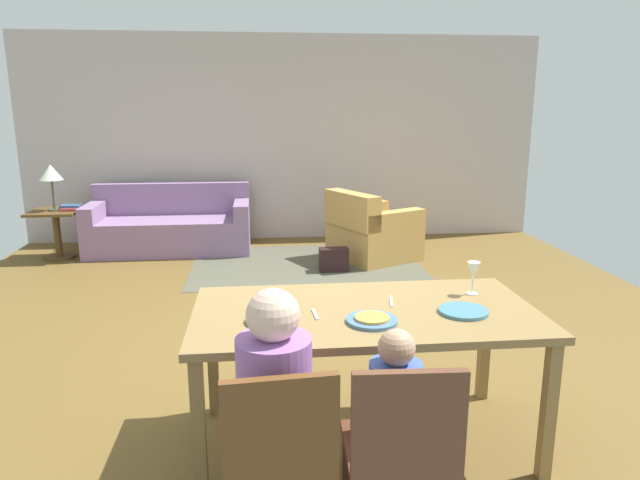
{
  "coord_description": "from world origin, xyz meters",
  "views": [
    {
      "loc": [
        -0.34,
        -4.16,
        1.78
      ],
      "look_at": [
        0.07,
        -0.22,
        0.85
      ],
      "focal_mm": 32.05,
      "sensor_mm": 36.0,
      "label": 1
    }
  ],
  "objects": [
    {
      "name": "area_rug",
      "position": [
        0.16,
        2.16,
        0.0
      ],
      "size": [
        2.6,
        1.8,
        0.01
      ],
      "primitive_type": "cube",
      "color": "#50503F",
      "rests_on": "ground_plane"
    },
    {
      "name": "side_table",
      "position": [
        -2.77,
        2.76,
        0.38
      ],
      "size": [
        0.56,
        0.56,
        0.58
      ],
      "color": "#533A1B",
      "rests_on": "ground_plane"
    },
    {
      "name": "plate_near_man",
      "position": [
        -0.3,
        -1.54,
        0.77
      ],
      "size": [
        0.25,
        0.25,
        0.02
      ],
      "primitive_type": "cylinder",
      "color": "teal",
      "rests_on": "dining_table"
    },
    {
      "name": "plate_near_woman",
      "position": [
        0.67,
        -1.52,
        0.77
      ],
      "size": [
        0.25,
        0.25,
        0.02
      ],
      "primitive_type": "cylinder",
      "color": "teal",
      "rests_on": "dining_table"
    },
    {
      "name": "pizza_near_child",
      "position": [
        0.18,
        -1.6,
        0.78
      ],
      "size": [
        0.17,
        0.17,
        0.01
      ],
      "primitive_type": "cylinder",
      "color": "gold",
      "rests_on": "plate_near_child"
    },
    {
      "name": "couch",
      "position": [
        -1.48,
        3.02,
        0.3
      ],
      "size": [
        1.97,
        0.86,
        0.82
      ],
      "color": "gray",
      "rests_on": "ground_plane"
    },
    {
      "name": "person_man",
      "position": [
        -0.31,
        -2.07,
        0.51
      ],
      "size": [
        0.3,
        0.41,
        1.11
      ],
      "color": "#303E4C",
      "rests_on": "ground_plane"
    },
    {
      "name": "knife",
      "position": [
        0.34,
        -1.32,
        0.76
      ],
      "size": [
        0.05,
        0.17,
        0.01
      ],
      "primitive_type": "cube",
      "rotation": [
        0.0,
        0.0,
        -0.19
      ],
      "color": "silver",
      "rests_on": "dining_table"
    },
    {
      "name": "fork",
      "position": [
        -0.08,
        -1.47,
        0.76
      ],
      "size": [
        0.03,
        0.15,
        0.01
      ],
      "primitive_type": "cube",
      "rotation": [
        0.0,
        0.0,
        0.06
      ],
      "color": "silver",
      "rests_on": "dining_table"
    },
    {
      "name": "back_wall",
      "position": [
        0.0,
        3.62,
        1.35
      ],
      "size": [
        6.86,
        0.1,
        2.7
      ],
      "primitive_type": "cube",
      "color": "#C0B0AC",
      "rests_on": "ground_plane"
    },
    {
      "name": "pizza_near_man",
      "position": [
        -0.3,
        -1.54,
        0.78
      ],
      "size": [
        0.17,
        0.17,
        0.01
      ],
      "primitive_type": "cylinder",
      "color": "gold",
      "rests_on": "plate_near_man"
    },
    {
      "name": "wine_glass",
      "position": [
        0.82,
        -1.24,
        0.89
      ],
      "size": [
        0.07,
        0.07,
        0.19
      ],
      "color": "silver",
      "rests_on": "dining_table"
    },
    {
      "name": "person_child",
      "position": [
        0.18,
        -2.07,
        0.43
      ],
      "size": [
        0.22,
        0.29,
        0.92
      ],
      "color": "#3A3642",
      "rests_on": "ground_plane"
    },
    {
      "name": "book_upper",
      "position": [
        -2.6,
        2.81,
        0.62
      ],
      "size": [
        0.22,
        0.16,
        0.03
      ],
      "primitive_type": "cube",
      "color": "#304F75",
      "rests_on": "book_lower"
    },
    {
      "name": "book_lower",
      "position": [
        -2.57,
        2.75,
        0.59
      ],
      "size": [
        0.22,
        0.16,
        0.03
      ],
      "primitive_type": "cube",
      "color": "#A13538",
      "rests_on": "side_table"
    },
    {
      "name": "dining_chair_man",
      "position": [
        -0.3,
        -2.24,
        0.49
      ],
      "size": [
        0.45,
        0.45,
        0.87
      ],
      "color": "brown",
      "rests_on": "ground_plane"
    },
    {
      "name": "dining_chair_child",
      "position": [
        0.18,
        -2.24,
        0.49
      ],
      "size": [
        0.44,
        0.44,
        0.87
      ],
      "color": "brown",
      "rests_on": "ground_plane"
    },
    {
      "name": "ground_plane",
      "position": [
        0.0,
        0.48,
        -0.01
      ],
      "size": [
        6.86,
        6.17,
        0.02
      ],
      "primitive_type": "cube",
      "color": "brown"
    },
    {
      "name": "handbag",
      "position": [
        0.44,
        1.86,
        0.13
      ],
      "size": [
        0.32,
        0.16,
        0.26
      ],
      "primitive_type": "cube",
      "color": "black",
      "rests_on": "ground_plane"
    },
    {
      "name": "table_lamp",
      "position": [
        -2.77,
        2.76,
        1.01
      ],
      "size": [
        0.26,
        0.26,
        0.54
      ],
      "color": "#47482F",
      "rests_on": "side_table"
    },
    {
      "name": "armchair",
      "position": [
        0.95,
        2.34,
        0.32
      ],
      "size": [
        1.15,
        1.15,
        0.82
      ],
      "color": "#BC8D48",
      "rests_on": "ground_plane"
    },
    {
      "name": "plate_near_child",
      "position": [
        0.18,
        -1.6,
        0.77
      ],
      "size": [
        0.25,
        0.25,
        0.02
      ],
      "primitive_type": "cylinder",
      "color": "teal",
      "rests_on": "dining_table"
    },
    {
      "name": "dining_table",
      "position": [
        0.18,
        -1.42,
        0.69
      ],
      "size": [
        1.77,
        0.92,
        0.76
      ],
      "color": "olive",
      "rests_on": "ground_plane"
    }
  ]
}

